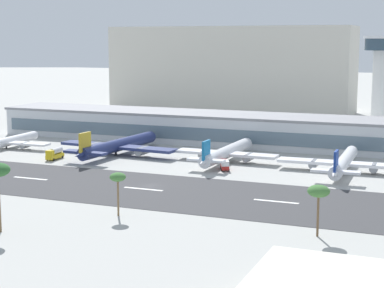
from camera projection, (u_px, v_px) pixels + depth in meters
name	position (u px, v px, depth m)	size (l,w,h in m)	color
ground_plane	(151.00, 186.00, 188.58)	(1400.00, 1400.00, 0.00)	#A8A8A3
runway_strip	(144.00, 189.00, 184.13)	(800.00, 40.57, 0.08)	#38383A
runway_centreline_dash_3	(30.00, 178.00, 198.34)	(12.00, 1.20, 0.01)	white
runway_centreline_dash_4	(143.00, 189.00, 184.19)	(12.00, 1.20, 0.01)	white
runway_centreline_dash_5	(276.00, 201.00, 169.95)	(12.00, 1.20, 0.01)	white
terminal_building	(208.00, 127.00, 268.52)	(183.20, 26.46, 12.12)	silver
control_tower	(381.00, 74.00, 274.37)	(15.60, 15.60, 43.40)	silver
distant_hotel_block	(230.00, 69.00, 381.62)	(141.66, 36.04, 49.33)	beige
airliner_red_tail_gate_0	(6.00, 142.00, 252.18)	(35.53, 39.88, 8.32)	white
airliner_gold_tail_gate_1	(116.00, 146.00, 237.74)	(47.02, 51.84, 10.82)	navy
airliner_blue_tail_gate_2	(225.00, 153.00, 224.48)	(36.10, 47.92, 10.00)	silver
airliner_navy_tail_gate_3	(343.00, 163.00, 206.77)	(42.11, 46.94, 9.79)	white
service_box_truck_0	(225.00, 165.00, 211.10)	(4.68, 6.45, 3.25)	#B2231E
service_fuel_truck_1	(55.00, 154.00, 230.03)	(3.20, 8.61, 3.95)	gold
palm_tree_0	(118.00, 178.00, 154.89)	(3.90, 3.90, 10.57)	brown
palm_tree_1	(319.00, 192.00, 138.44)	(4.80, 4.80, 11.28)	brown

